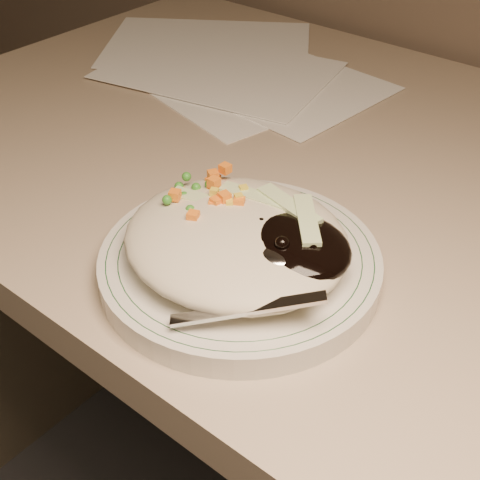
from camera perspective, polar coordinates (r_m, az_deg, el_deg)
The scene contains 5 objects.
desk at distance 0.81m, azimuth 16.01°, elevation -9.51°, with size 1.40×0.70×0.74m.
plate at distance 0.57m, azimuth 0.00°, elevation -2.08°, with size 0.24×0.24×0.02m, color silver.
plate_rim at distance 0.56m, azimuth 0.00°, elevation -1.30°, with size 0.23×0.23×0.00m.
meal at distance 0.55m, azimuth 0.29°, elevation 0.26°, with size 0.20×0.19×0.05m.
papers at distance 0.96m, azimuth -0.95°, elevation 14.54°, with size 0.49×0.38×0.00m.
Camera 1 is at (0.17, 0.83, 1.11)m, focal length 50.00 mm.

